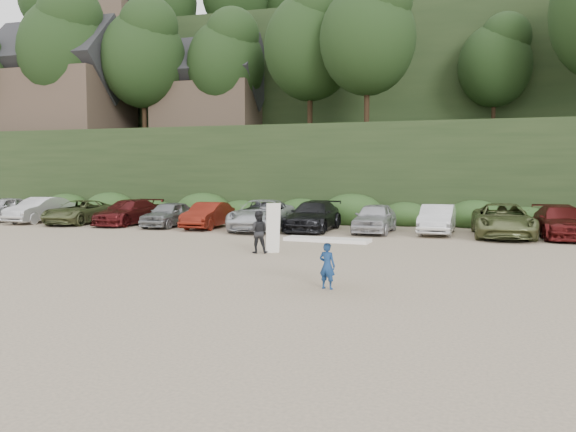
% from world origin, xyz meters
% --- Properties ---
extents(ground, '(120.00, 120.00, 0.00)m').
position_xyz_m(ground, '(0.00, 0.00, 0.00)').
color(ground, tan).
rests_on(ground, ground).
extents(hillside_backdrop, '(90.00, 41.50, 28.00)m').
position_xyz_m(hillside_backdrop, '(-0.26, 35.93, 11.22)').
color(hillside_backdrop, black).
rests_on(hillside_backdrop, ground).
extents(parked_cars, '(39.41, 6.27, 1.60)m').
position_xyz_m(parked_cars, '(-0.93, 10.01, 0.75)').
color(parked_cars, '#B7B7BC').
rests_on(parked_cars, ground).
extents(child_surfer, '(2.25, 0.83, 1.32)m').
position_xyz_m(child_surfer, '(3.74, -4.16, 0.90)').
color(child_surfer, navy).
rests_on(child_surfer, ground).
extents(adult_surfer, '(1.28, 0.76, 1.88)m').
position_xyz_m(adult_surfer, '(-0.10, 1.54, 0.81)').
color(adult_surfer, black).
rests_on(adult_surfer, ground).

